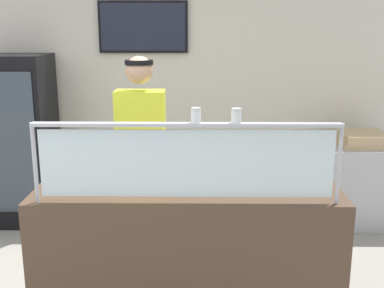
{
  "coord_description": "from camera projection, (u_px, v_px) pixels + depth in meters",
  "views": [
    {
      "loc": [
        1.06,
        -2.64,
        1.98
      ],
      "look_at": [
        1.02,
        0.37,
        1.24
      ],
      "focal_mm": 44.98,
      "sensor_mm": 36.0,
      "label": 1
    }
  ],
  "objects": [
    {
      "name": "ground_plane",
      "position": [
        189.0,
        269.0,
        4.01
      ],
      "size": [
        12.0,
        12.0,
        0.0
      ],
      "primitive_type": "plane",
      "color": "gray",
      "rests_on": "ground"
    },
    {
      "name": "shop_rear_unit",
      "position": [
        191.0,
        85.0,
        5.15
      ],
      "size": [
        6.39,
        0.13,
        2.7
      ],
      "color": "silver",
      "rests_on": "ground"
    },
    {
      "name": "serving_counter",
      "position": [
        188.0,
        254.0,
        3.26
      ],
      "size": [
        1.99,
        0.67,
        0.95
      ],
      "primitive_type": "cube",
      "color": "#4C3828",
      "rests_on": "ground"
    },
    {
      "name": "sneeze_guard",
      "position": [
        186.0,
        154.0,
        2.8
      ],
      "size": [
        1.81,
        0.06,
        0.49
      ],
      "color": "#B2B5BC",
      "rests_on": "serving_counter"
    },
    {
      "name": "pizza_tray",
      "position": [
        150.0,
        180.0,
        3.23
      ],
      "size": [
        0.46,
        0.46,
        0.04
      ],
      "color": "#9EA0A8",
      "rests_on": "serving_counter"
    },
    {
      "name": "pizza_server",
      "position": [
        155.0,
        178.0,
        3.21
      ],
      "size": [
        0.09,
        0.28,
        0.01
      ],
      "primitive_type": "cube",
      "rotation": [
        0.0,
        0.0,
        -0.07
      ],
      "color": "#ADAFB7",
      "rests_on": "pizza_tray"
    },
    {
      "name": "parmesan_shaker",
      "position": [
        196.0,
        116.0,
        2.75
      ],
      "size": [
        0.06,
        0.06,
        0.09
      ],
      "color": "white",
      "rests_on": "sneeze_guard"
    },
    {
      "name": "pepper_flake_shaker",
      "position": [
        236.0,
        117.0,
        2.74
      ],
      "size": [
        0.06,
        0.06,
        0.09
      ],
      "color": "white",
      "rests_on": "sneeze_guard"
    },
    {
      "name": "worker_figure",
      "position": [
        142.0,
        153.0,
        3.76
      ],
      "size": [
        0.41,
        0.5,
        1.76
      ],
      "color": "#23232D",
      "rests_on": "ground"
    },
    {
      "name": "drink_fridge",
      "position": [
        16.0,
        140.0,
        4.86
      ],
      "size": [
        0.73,
        0.63,
        1.71
      ],
      "color": "black",
      "rests_on": "ground"
    },
    {
      "name": "prep_shelf",
      "position": [
        357.0,
        184.0,
        4.89
      ],
      "size": [
        0.7,
        0.55,
        0.82
      ],
      "primitive_type": "cube",
      "color": "#B7BABF",
      "rests_on": "ground"
    },
    {
      "name": "pizza_box_stack",
      "position": [
        362.0,
        139.0,
        4.77
      ],
      "size": [
        0.47,
        0.45,
        0.13
      ],
      "color": "tan",
      "rests_on": "prep_shelf"
    }
  ]
}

